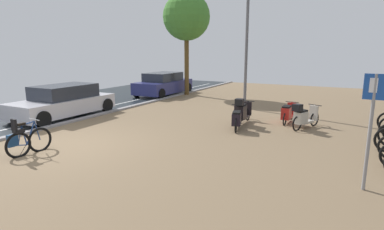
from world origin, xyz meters
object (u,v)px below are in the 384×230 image
scooter_near (242,112)px  scooter_far (237,119)px  parked_car_near (63,102)px  scooter_extra (288,113)px  lamp_post (246,46)px  parking_sign (371,120)px  street_tree (186,17)px  bicycle_foreground (26,140)px  parked_car_far (164,84)px  scooter_mid (304,117)px

scooter_near → scooter_far: 0.86m
parked_car_near → scooter_near: bearing=17.2°
scooter_extra → lamp_post: (-2.47, 2.20, 2.61)m
parking_sign → street_tree: 14.87m
bicycle_foreground → parked_car_far: (-3.02, 11.60, 0.28)m
parked_car_far → scooter_far: bearing=-41.3°
street_tree → scooter_mid: bearing=-36.2°
scooter_extra → parked_car_near: size_ratio=0.39×
bicycle_foreground → parked_car_near: 5.04m
parked_car_far → parking_sign: size_ratio=1.83×
scooter_far → street_tree: bearing=130.0°
scooter_far → street_tree: (-5.88, 7.02, 4.37)m
parking_sign → street_tree: (-9.89, 10.60, 3.29)m
scooter_extra → parking_sign: (2.60, -5.44, 1.08)m
scooter_near → parked_car_near: (-7.19, -2.23, 0.17)m
parked_car_far → lamp_post: bearing=-20.1°
bicycle_foreground → scooter_far: bicycle_foreground is taller
bicycle_foreground → scooter_near: (4.06, 6.16, 0.09)m
scooter_far → lamp_post: size_ratio=0.32×
bicycle_foreground → street_tree: (-1.74, 12.33, 4.37)m
parked_car_far → lamp_post: lamp_post is taller
scooter_extra → scooter_near: bearing=-146.2°
scooter_far → bicycle_foreground: bearing=-128.0°
street_tree → parking_sign: bearing=-47.0°
scooter_extra → street_tree: bearing=144.7°
parking_sign → lamp_post: size_ratio=0.44×
parked_car_near → street_tree: (1.39, 8.39, 4.11)m
scooter_mid → parking_sign: 5.22m
parked_car_far → street_tree: size_ratio=0.69×
bicycle_foreground → scooter_mid: bicycle_foreground is taller
parked_car_far → street_tree: street_tree is taller
bicycle_foreground → lamp_post: (3.08, 9.37, 2.60)m
parked_car_far → parking_sign: parking_sign is taller
street_tree → scooter_far: bearing=-50.0°
lamp_post → scooter_near: bearing=-73.1°
scooter_near → scooter_far: scooter_near is taller
bicycle_foreground → scooter_extra: bicycle_foreground is taller
scooter_near → parking_sign: 6.12m
lamp_post → bicycle_foreground: bearing=-108.2°
parked_car_far → street_tree: 4.34m
lamp_post → parked_car_near: bearing=-138.8°
scooter_near → scooter_mid: bearing=8.2°
scooter_near → street_tree: (-5.80, 6.16, 4.28)m
bicycle_foreground → lamp_post: lamp_post is taller
scooter_near → scooter_mid: scooter_near is taller
parked_car_near → bicycle_foreground: bearing=-51.5°
bicycle_foreground → parked_car_near: parked_car_near is taller
scooter_far → parked_car_near: (-7.28, -1.37, 0.26)m
bicycle_foreground → scooter_far: size_ratio=0.77×
scooter_extra → parked_car_near: (-8.69, -3.23, 0.26)m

